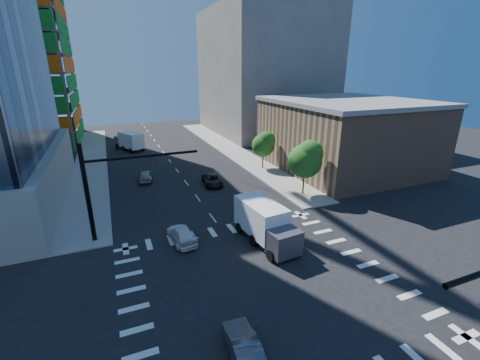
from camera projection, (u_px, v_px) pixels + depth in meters
name	position (u px, v px, depth m)	size (l,w,h in m)	color
ground	(263.00, 284.00, 23.60)	(160.00, 160.00, 0.00)	black
road_markings	(263.00, 284.00, 23.59)	(20.00, 20.00, 0.01)	silver
sidewalk_ne	(230.00, 149.00, 62.98)	(5.00, 60.00, 0.15)	#999790
sidewalk_nw	(91.00, 162.00, 53.98)	(5.00, 60.00, 0.15)	#999790
commercial_building	(345.00, 134.00, 50.05)	(20.50, 22.50, 10.60)	#8D6A52
bg_building_ne	(264.00, 73.00, 76.71)	(24.00, 30.00, 28.00)	slate
signal_mast_nw	(104.00, 183.00, 28.22)	(10.20, 0.40, 9.00)	black
tree_south	(306.00, 159.00, 38.73)	(4.16, 4.16, 6.82)	#382316
tree_north	(264.00, 144.00, 49.54)	(3.54, 3.52, 5.78)	#382316
car_nb_far	(212.00, 180.00, 43.59)	(2.24, 4.87, 1.35)	black
car_sb_near	(182.00, 234.00, 29.26)	(1.91, 4.69, 1.36)	white
car_sb_mid	(146.00, 176.00, 45.03)	(1.80, 4.46, 1.52)	gray
car_sb_cross	(244.00, 346.00, 17.46)	(1.50, 4.30, 1.42)	#4E4E53
box_truck_near	(267.00, 227.00, 28.65)	(3.57, 7.05, 3.56)	black
box_truck_far	(129.00, 142.00, 62.17)	(5.25, 7.13, 3.44)	black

